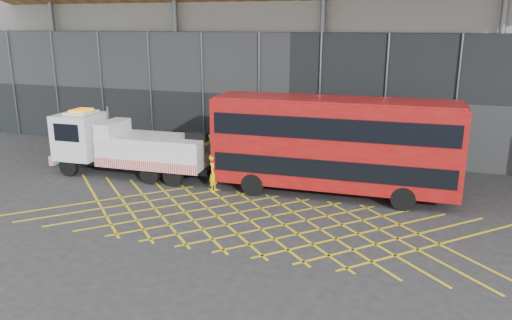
% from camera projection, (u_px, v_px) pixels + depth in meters
% --- Properties ---
extents(ground_plane, '(120.00, 120.00, 0.00)m').
position_uv_depth(ground_plane, '(185.00, 212.00, 23.32)').
color(ground_plane, '#252528').
extents(road_markings, '(23.16, 7.16, 0.01)m').
position_uv_depth(road_markings, '(250.00, 220.00, 22.35)').
color(road_markings, gold).
rests_on(road_markings, ground_plane).
extents(construction_building, '(55.00, 23.97, 18.00)m').
position_uv_depth(construction_building, '(313.00, 17.00, 37.20)').
color(construction_building, gray).
rests_on(construction_building, ground_plane).
extents(recovery_truck, '(10.90, 2.81, 3.80)m').
position_uv_depth(recovery_truck, '(126.00, 146.00, 28.55)').
color(recovery_truck, black).
rests_on(recovery_truck, ground_plane).
extents(bus_towed, '(12.29, 3.17, 4.97)m').
position_uv_depth(bus_towed, '(333.00, 142.00, 25.01)').
color(bus_towed, maroon).
rests_on(bus_towed, ground_plane).
extents(worker, '(0.48, 0.72, 1.97)m').
position_uv_depth(worker, '(214.00, 173.00, 25.99)').
color(worker, yellow).
rests_on(worker, ground_plane).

